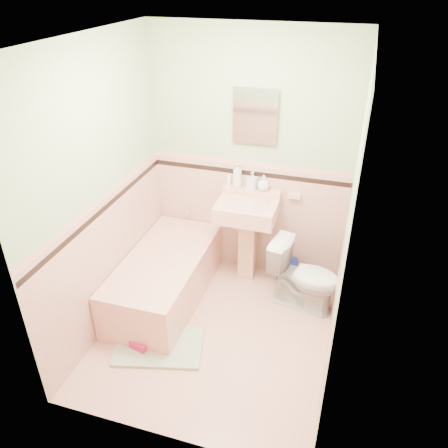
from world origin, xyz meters
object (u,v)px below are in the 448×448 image
(soap_bottle_left, at_px, (237,175))
(toilet, at_px, (305,276))
(soap_bottle_mid, at_px, (252,180))
(shoe, at_px, (139,345))
(bucket, at_px, (286,270))
(bathtub, at_px, (165,279))
(medicine_cabinet, at_px, (255,116))
(soap_bottle_right, at_px, (264,183))
(sink, at_px, (246,242))

(soap_bottle_left, bearing_deg, toilet, -28.20)
(soap_bottle_mid, distance_m, toilet, 1.06)
(toilet, height_order, shoe, toilet)
(bucket, distance_m, shoe, 1.72)
(soap_bottle_mid, bearing_deg, bathtub, -133.83)
(medicine_cabinet, xyz_separation_m, soap_bottle_right, (0.11, -0.03, -0.65))
(bathtub, distance_m, shoe, 0.76)
(bathtub, distance_m, sink, 0.89)
(sink, xyz_separation_m, toilet, (0.64, -0.25, -0.12))
(soap_bottle_left, relative_size, bucket, 1.06)
(soap_bottle_mid, bearing_deg, soap_bottle_right, 0.00)
(shoe, bearing_deg, sink, 77.91)
(soap_bottle_left, distance_m, shoe, 1.85)
(medicine_cabinet, xyz_separation_m, soap_bottle_left, (-0.15, -0.03, -0.60))
(toilet, bearing_deg, soap_bottle_right, 62.43)
(bucket, bearing_deg, soap_bottle_left, 172.26)
(sink, relative_size, toilet, 1.34)
(medicine_cabinet, bearing_deg, shoe, -112.54)
(soap_bottle_mid, height_order, shoe, soap_bottle_mid)
(sink, bearing_deg, bucket, 13.83)
(soap_bottle_left, height_order, shoe, soap_bottle_left)
(soap_bottle_right, height_order, toilet, soap_bottle_right)
(medicine_cabinet, relative_size, soap_bottle_left, 1.88)
(bucket, bearing_deg, shoe, -126.87)
(medicine_cabinet, relative_size, soap_bottle_mid, 2.59)
(bathtub, relative_size, medicine_cabinet, 3.19)
(bathtub, height_order, shoe, bathtub)
(soap_bottle_left, relative_size, shoe, 1.56)
(soap_bottle_left, relative_size, toilet, 0.37)
(soap_bottle_right, distance_m, bucket, 0.99)
(soap_bottle_right, distance_m, toilet, 0.98)
(bucket, bearing_deg, toilet, -57.10)
(soap_bottle_mid, distance_m, soap_bottle_right, 0.11)
(soap_bottle_mid, bearing_deg, soap_bottle_left, 180.00)
(bathtub, xyz_separation_m, medicine_cabinet, (0.68, 0.74, 1.47))
(bucket, bearing_deg, sink, -166.17)
(medicine_cabinet, bearing_deg, soap_bottle_right, -14.78)
(medicine_cabinet, relative_size, bucket, 1.99)
(toilet, bearing_deg, shoe, 140.55)
(soap_bottle_left, height_order, soap_bottle_mid, soap_bottle_left)
(bathtub, distance_m, soap_bottle_right, 1.35)
(toilet, bearing_deg, bathtub, 113.41)
(sink, relative_size, soap_bottle_mid, 5.02)
(soap_bottle_right, xyz_separation_m, shoe, (-0.73, -1.45, -0.99))
(soap_bottle_left, bearing_deg, medicine_cabinet, 11.11)
(sink, xyz_separation_m, soap_bottle_left, (-0.15, 0.18, 0.64))
(sink, relative_size, medicine_cabinet, 1.94)
(medicine_cabinet, height_order, soap_bottle_mid, medicine_cabinet)
(sink, bearing_deg, medicine_cabinet, 90.00)
(sink, relative_size, bucket, 3.86)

